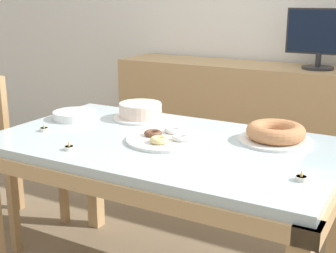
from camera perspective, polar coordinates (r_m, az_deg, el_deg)
dining_table at (r=2.00m, az=-0.51°, el=-4.30°), size 1.47×0.86×0.73m
chair at (r=2.72m, az=-19.74°, el=-2.26°), size 0.42×0.42×0.94m
sideboard at (r=3.31m, az=11.80°, el=-0.18°), size 2.16×0.44×0.87m
computer_monitor at (r=3.13m, az=18.03°, el=10.11°), size 0.42×0.20×0.38m
cake_chocolate_round at (r=2.30m, az=-3.38°, el=1.82°), size 0.27×0.27×0.08m
cake_golden_bundt at (r=1.99m, az=12.98°, el=-0.85°), size 0.31×0.31×0.08m
pastry_platter at (r=1.95m, az=-0.24°, el=-1.49°), size 0.33×0.33×0.04m
plate_stack at (r=2.35m, az=-11.32°, el=1.36°), size 0.21×0.21×0.04m
tealight_centre at (r=2.17m, az=-14.87°, el=-0.30°), size 0.04×0.04×0.04m
tealight_near_cakes at (r=1.60m, az=15.93°, el=-6.05°), size 0.04×0.04×0.04m
tealight_left_edge at (r=1.88m, az=-11.96°, el=-2.53°), size 0.04×0.04×0.04m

